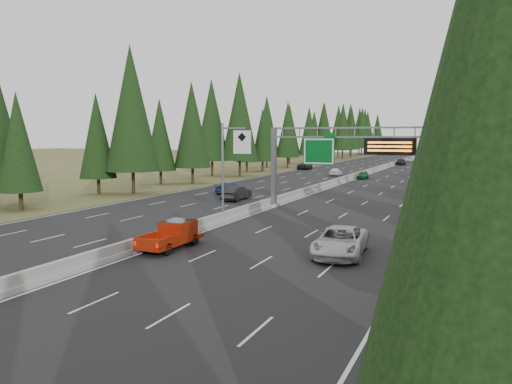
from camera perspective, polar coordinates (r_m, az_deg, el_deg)
road at (r=92.52m, az=12.45°, el=1.95°), size 32.00×260.00×0.08m
shoulder_right at (r=90.58m, az=23.53°, el=1.46°), size 3.60×260.00×0.06m
shoulder_left at (r=97.71m, az=2.17°, el=2.32°), size 3.60×260.00×0.06m
median_barrier at (r=92.49m, az=12.45°, el=2.18°), size 0.70×260.00×0.85m
sign_gantry at (r=46.30m, az=11.89°, el=4.07°), size 16.75×0.98×7.80m
hov_sign_pole at (r=39.79m, az=-3.11°, el=3.05°), size 2.80×0.50×8.00m
tree_row_right at (r=83.96m, az=26.67°, el=7.17°), size 12.58×242.34×18.96m
tree_row_left at (r=100.11m, az=0.27°, el=7.80°), size 11.96×243.10×18.49m
silver_minivan at (r=29.82m, az=9.63°, el=-5.59°), size 3.29×6.19×1.66m
red_pickup at (r=31.85m, az=-9.30°, el=-4.64°), size 1.83×5.11×1.67m
car_ahead_green at (r=82.89m, az=12.12°, el=1.92°), size 1.74×3.87×1.29m
car_ahead_dkred at (r=68.13m, az=20.50°, el=0.82°), size 1.70×4.81×1.58m
car_ahead_dkgrey at (r=95.04m, az=20.45°, el=2.33°), size 2.83×5.80×1.63m
car_ahead_white at (r=139.66m, az=17.17°, el=3.58°), size 2.29×4.73×1.30m
car_ahead_far at (r=124.22m, az=16.23°, el=3.34°), size 2.01×4.64×1.56m
car_onc_near at (r=54.35m, az=-2.26°, el=-0.12°), size 1.74×4.78×1.57m
car_onc_blue at (r=60.52m, az=-3.08°, el=0.46°), size 1.97×4.73×1.36m
car_onc_white at (r=88.64m, az=9.10°, el=2.31°), size 1.75×4.16×1.40m
car_onc_far at (r=104.52m, az=5.62°, el=2.99°), size 2.91×5.43×1.45m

